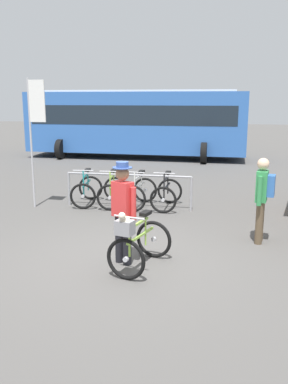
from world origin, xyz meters
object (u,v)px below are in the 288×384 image
Objects in this scene: bus_distant at (136,120)px; banner_flag at (35,119)px; person_with_featured_bike at (123,209)px; racked_bike_teal at (87,190)px; racked_bike_lime at (113,192)px; racked_bike_black at (167,194)px; racked_bike_white at (139,193)px; pedestrian_with_backpack at (262,195)px; featured_bicycle at (137,242)px.

banner_flag is (-0.37, -9.48, 0.49)m from bus_distant.
banner_flag reaches higher than person_with_featured_bike.
racked_bike_teal is 1.00× the size of racked_bike_lime.
person_with_featured_bike reaches higher than racked_bike_black.
racked_bike_black is 0.34× the size of banner_flag.
bus_distant reaches higher than person_with_featured_bike.
racked_bike_teal is 1.40m from racked_bike_white.
racked_bike_teal is 1.00× the size of racked_bike_white.
racked_bike_black is 3.77m from person_with_featured_bike.
racked_bike_lime is at bearing 17.17° from banner_flag.
bus_distant reaches higher than pedestrian_with_backpack.
pedestrian_with_backpack is 0.51× the size of banner_flag.
racked_bike_teal and racked_bike_lime have the same top height.
featured_bicycle is 0.61m from person_with_featured_bike.
racked_bike_teal is at bearing -179.19° from racked_bike_black.
featured_bicycle is at bearing -60.45° from racked_bike_teal.
racked_bike_black is at bearing 0.81° from racked_bike_white.
racked_bike_lime is 2.64m from banner_flag.
person_with_featured_bike is 0.54× the size of banner_flag.
featured_bicycle is at bearing -77.09° from bus_distant.
racked_bike_black is at bearing -72.45° from bus_distant.
banner_flag is (-5.34, 1.62, 1.29)m from pedestrian_with_backpack.
pedestrian_with_backpack is at bearing -37.36° from racked_bike_white.
racked_bike_black is at bearing 91.99° from featured_bicycle.
racked_bike_white is at bearing 142.64° from pedestrian_with_backpack.
bus_distant reaches higher than racked_bike_teal.
racked_bike_lime is (0.70, 0.01, 0.00)m from racked_bike_teal.
racked_bike_lime is 0.70m from racked_bike_white.
racked_bike_lime is at bearing -179.19° from racked_bike_black.
racked_bike_white and racked_bike_black have the same top height.
featured_bicycle is at bearing -138.44° from pedestrian_with_backpack.
racked_bike_lime is 0.93× the size of featured_bicycle.
racked_bike_teal is 9.07m from bus_distant.
featured_bicycle is 5.07m from banner_flag.
person_with_featured_bike is 4.55m from banner_flag.
racked_bike_teal is 0.71× the size of pedestrian_with_backpack.
racked_bike_teal is 4.21m from person_with_featured_bike.
person_with_featured_bike reaches higher than racked_bike_teal.
featured_bicycle is at bearing -88.01° from racked_bike_black.
racked_bike_lime is 3.95m from person_with_featured_bike.
featured_bicycle reaches higher than racked_bike_black.
racked_bike_white is 0.70m from racked_bike_black.
bus_distant is (-4.97, 11.09, 0.80)m from pedestrian_with_backpack.
banner_flag reaches higher than bus_distant.
pedestrian_with_backpack is (4.25, -2.16, 0.57)m from racked_bike_teal.
racked_bike_black is 3.98m from featured_bicycle.
banner_flag is at bearing -169.82° from racked_bike_black.
person_with_featured_bike is at bearing -46.10° from banner_flag.
racked_bike_teal is 1.07× the size of racked_bike_black.
racked_bike_teal is at bearing 119.55° from featured_bicycle.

